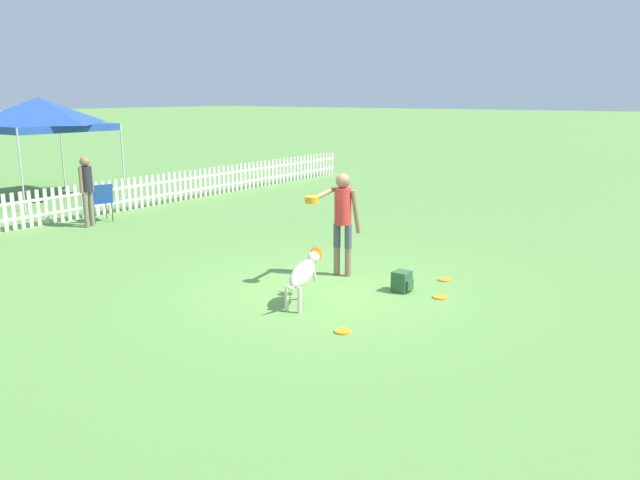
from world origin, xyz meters
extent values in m
plane|color=#5B8C42|center=(0.00, 0.00, 0.00)|extent=(240.00, 240.00, 0.00)
cylinder|color=#8C664C|center=(0.76, 0.06, 0.24)|extent=(0.11, 0.11, 0.48)
cylinder|color=#474C5B|center=(0.76, 0.06, 0.68)|extent=(0.12, 0.12, 0.40)
cylinder|color=#8C664C|center=(0.72, 0.26, 0.24)|extent=(0.11, 0.11, 0.48)
cylinder|color=#474C5B|center=(0.72, 0.26, 0.68)|extent=(0.12, 0.12, 0.40)
cylinder|color=red|center=(0.74, 0.16, 1.18)|extent=(0.34, 0.34, 0.61)
sphere|color=#8C664C|center=(0.74, 0.16, 1.61)|extent=(0.24, 0.24, 0.24)
cylinder|color=#8C664C|center=(0.84, -0.03, 1.10)|extent=(0.22, 0.14, 0.74)
cylinder|color=#8C664C|center=(0.34, 0.28, 1.42)|extent=(0.74, 0.17, 0.14)
cylinder|color=orange|center=(-0.03, 0.23, 1.35)|extent=(0.22, 0.22, 0.02)
cylinder|color=orange|center=(-0.03, 0.23, 1.38)|extent=(0.22, 0.22, 0.02)
cylinder|color=orange|center=(-0.03, 0.23, 1.40)|extent=(0.22, 0.22, 0.02)
cylinder|color=orange|center=(-0.03, 0.23, 1.43)|extent=(0.22, 0.22, 0.02)
ellipsoid|color=beige|center=(-0.88, -0.23, 0.48)|extent=(0.75, 0.44, 0.45)
ellipsoid|color=silver|center=(-0.88, -0.23, 0.43)|extent=(0.40, 0.24, 0.21)
sphere|color=beige|center=(-0.48, -0.13, 0.61)|extent=(0.18, 0.18, 0.18)
cone|color=beige|center=(-0.39, -0.11, 0.64)|extent=(0.17, 0.13, 0.13)
cylinder|color=orange|center=(-0.39, -0.11, 0.64)|extent=(0.14, 0.23, 0.21)
cone|color=beige|center=(-0.51, -0.09, 0.68)|extent=(0.05, 0.05, 0.08)
cone|color=beige|center=(-0.49, -0.19, 0.68)|extent=(0.05, 0.05, 0.08)
cylinder|color=silver|center=(-1.21, -0.21, 0.19)|extent=(0.06, 0.06, 0.37)
cylinder|color=silver|center=(-1.16, -0.40, 0.19)|extent=(0.06, 0.06, 0.37)
cylinder|color=silver|center=(-0.69, -0.09, 0.44)|extent=(0.18, 0.09, 0.29)
cylinder|color=silver|center=(-0.65, -0.26, 0.44)|extent=(0.18, 0.09, 0.29)
cone|color=beige|center=(-1.34, -0.34, 0.42)|extent=(0.32, 0.13, 0.22)
cylinder|color=orange|center=(1.47, -1.38, 0.01)|extent=(0.22, 0.22, 0.02)
cylinder|color=orange|center=(0.60, -1.71, 0.01)|extent=(0.22, 0.22, 0.02)
cylinder|color=orange|center=(-1.41, -1.29, 0.01)|extent=(0.22, 0.22, 0.02)
cube|color=#2D5633|center=(0.54, -1.08, 0.16)|extent=(0.26, 0.24, 0.32)
cube|color=#2D5633|center=(0.54, -1.22, 0.13)|extent=(0.18, 0.04, 0.16)
cube|color=silver|center=(0.00, 8.15, 0.26)|extent=(24.10, 0.04, 0.06)
cube|color=silver|center=(0.00, 8.15, 0.61)|extent=(24.10, 0.04, 0.06)
cube|color=silver|center=(-0.78, 8.15, 0.43)|extent=(0.09, 0.02, 0.85)
cube|color=silver|center=(-0.59, 8.15, 0.43)|extent=(0.09, 0.02, 0.85)
cube|color=silver|center=(-0.39, 8.15, 0.43)|extent=(0.09, 0.02, 0.85)
cube|color=silver|center=(-0.20, 8.15, 0.43)|extent=(0.09, 0.02, 0.85)
cube|color=silver|center=(0.00, 8.15, 0.43)|extent=(0.09, 0.02, 0.85)
cube|color=silver|center=(0.20, 8.15, 0.43)|extent=(0.09, 0.02, 0.85)
cube|color=silver|center=(0.39, 8.15, 0.43)|extent=(0.09, 0.02, 0.85)
cube|color=silver|center=(0.59, 8.15, 0.43)|extent=(0.09, 0.02, 0.85)
cube|color=silver|center=(0.78, 8.15, 0.43)|extent=(0.09, 0.02, 0.85)
cube|color=silver|center=(0.98, 8.15, 0.43)|extent=(0.09, 0.02, 0.85)
cube|color=silver|center=(1.18, 8.15, 0.43)|extent=(0.09, 0.02, 0.85)
cube|color=silver|center=(1.37, 8.15, 0.43)|extent=(0.09, 0.02, 0.85)
cube|color=silver|center=(1.57, 8.15, 0.43)|extent=(0.09, 0.02, 0.85)
cube|color=silver|center=(1.76, 8.15, 0.43)|extent=(0.09, 0.02, 0.85)
cube|color=silver|center=(1.96, 8.15, 0.43)|extent=(0.09, 0.02, 0.85)
cube|color=silver|center=(2.16, 8.15, 0.43)|extent=(0.09, 0.02, 0.85)
cube|color=silver|center=(2.35, 8.15, 0.43)|extent=(0.09, 0.02, 0.85)
cube|color=silver|center=(2.55, 8.15, 0.43)|extent=(0.09, 0.02, 0.85)
cube|color=silver|center=(2.74, 8.15, 0.43)|extent=(0.09, 0.02, 0.85)
cube|color=silver|center=(2.94, 8.15, 0.43)|extent=(0.09, 0.02, 0.85)
cube|color=silver|center=(3.13, 8.15, 0.43)|extent=(0.09, 0.02, 0.85)
cube|color=silver|center=(3.33, 8.15, 0.43)|extent=(0.09, 0.02, 0.85)
cube|color=silver|center=(3.53, 8.15, 0.43)|extent=(0.09, 0.02, 0.85)
cube|color=silver|center=(3.72, 8.15, 0.43)|extent=(0.09, 0.02, 0.85)
cube|color=silver|center=(3.92, 8.15, 0.43)|extent=(0.09, 0.02, 0.85)
cube|color=silver|center=(4.11, 8.15, 0.43)|extent=(0.09, 0.02, 0.85)
cube|color=silver|center=(4.31, 8.15, 0.43)|extent=(0.09, 0.02, 0.85)
cube|color=silver|center=(4.51, 8.15, 0.43)|extent=(0.09, 0.02, 0.85)
cube|color=silver|center=(4.70, 8.15, 0.43)|extent=(0.09, 0.02, 0.85)
cube|color=silver|center=(4.90, 8.15, 0.43)|extent=(0.09, 0.02, 0.85)
cube|color=silver|center=(5.09, 8.15, 0.43)|extent=(0.09, 0.02, 0.85)
cube|color=silver|center=(5.29, 8.15, 0.43)|extent=(0.09, 0.02, 0.85)
cube|color=silver|center=(5.49, 8.15, 0.43)|extent=(0.09, 0.02, 0.85)
cube|color=silver|center=(5.68, 8.15, 0.43)|extent=(0.09, 0.02, 0.85)
cube|color=silver|center=(5.88, 8.15, 0.43)|extent=(0.09, 0.02, 0.85)
cube|color=silver|center=(6.07, 8.15, 0.43)|extent=(0.09, 0.02, 0.85)
cube|color=silver|center=(6.27, 8.15, 0.43)|extent=(0.09, 0.02, 0.85)
cube|color=silver|center=(6.47, 8.15, 0.43)|extent=(0.09, 0.02, 0.85)
cube|color=silver|center=(6.66, 8.15, 0.43)|extent=(0.09, 0.02, 0.85)
cube|color=silver|center=(6.86, 8.15, 0.43)|extent=(0.09, 0.02, 0.85)
cube|color=silver|center=(7.05, 8.15, 0.43)|extent=(0.09, 0.02, 0.85)
cube|color=silver|center=(7.25, 8.15, 0.43)|extent=(0.09, 0.02, 0.85)
cube|color=silver|center=(7.44, 8.15, 0.43)|extent=(0.09, 0.02, 0.85)
cube|color=silver|center=(7.64, 8.15, 0.43)|extent=(0.09, 0.02, 0.85)
cube|color=silver|center=(7.84, 8.15, 0.43)|extent=(0.09, 0.02, 0.85)
cube|color=silver|center=(8.03, 8.15, 0.43)|extent=(0.09, 0.02, 0.85)
cube|color=silver|center=(8.23, 8.15, 0.43)|extent=(0.09, 0.02, 0.85)
cube|color=silver|center=(8.42, 8.15, 0.43)|extent=(0.09, 0.02, 0.85)
cube|color=silver|center=(8.62, 8.15, 0.43)|extent=(0.09, 0.02, 0.85)
cube|color=silver|center=(8.82, 8.15, 0.43)|extent=(0.09, 0.02, 0.85)
cube|color=silver|center=(9.01, 8.15, 0.43)|extent=(0.09, 0.02, 0.85)
cube|color=silver|center=(9.21, 8.15, 0.43)|extent=(0.09, 0.02, 0.85)
cube|color=silver|center=(9.40, 8.15, 0.43)|extent=(0.09, 0.02, 0.85)
cube|color=silver|center=(9.60, 8.15, 0.43)|extent=(0.09, 0.02, 0.85)
cube|color=silver|center=(9.80, 8.15, 0.43)|extent=(0.09, 0.02, 0.85)
cube|color=silver|center=(9.99, 8.15, 0.43)|extent=(0.09, 0.02, 0.85)
cube|color=silver|center=(10.19, 8.15, 0.43)|extent=(0.09, 0.02, 0.85)
cube|color=silver|center=(10.38, 8.15, 0.43)|extent=(0.09, 0.02, 0.85)
cube|color=silver|center=(10.58, 8.15, 0.43)|extent=(0.09, 0.02, 0.85)
cube|color=silver|center=(10.78, 8.15, 0.43)|extent=(0.09, 0.02, 0.85)
cube|color=silver|center=(10.97, 8.15, 0.43)|extent=(0.09, 0.02, 0.85)
cube|color=silver|center=(11.17, 8.15, 0.43)|extent=(0.09, 0.02, 0.85)
cube|color=silver|center=(11.36, 8.15, 0.43)|extent=(0.09, 0.02, 0.85)
cube|color=silver|center=(11.56, 8.15, 0.43)|extent=(0.09, 0.02, 0.85)
cube|color=silver|center=(11.75, 8.15, 0.43)|extent=(0.09, 0.02, 0.85)
cube|color=silver|center=(11.95, 8.15, 0.43)|extent=(0.09, 0.02, 0.85)
cylinder|color=#333338|center=(1.44, 7.62, 0.23)|extent=(0.02, 0.02, 0.47)
cylinder|color=#333338|center=(1.04, 7.74, 0.23)|extent=(0.02, 0.02, 0.47)
cylinder|color=#333338|center=(1.32, 7.21, 0.23)|extent=(0.02, 0.02, 0.47)
cylinder|color=#333338|center=(0.92, 7.33, 0.23)|extent=(0.02, 0.02, 0.47)
cube|color=#1E4799|center=(1.18, 7.48, 0.47)|extent=(0.62, 0.62, 0.03)
cube|color=#1E4799|center=(1.12, 7.26, 0.69)|extent=(0.50, 0.23, 0.45)
cylinder|color=silver|center=(0.82, 10.23, 1.08)|extent=(0.04, 0.04, 2.16)
cylinder|color=silver|center=(3.97, 10.23, 1.08)|extent=(0.04, 0.04, 2.16)
cylinder|color=silver|center=(3.97, 13.38, 1.08)|extent=(0.04, 0.04, 2.16)
cube|color=#23479E|center=(2.40, 11.81, 2.06)|extent=(3.15, 3.15, 0.20)
pyramid|color=#23479E|center=(2.40, 11.81, 2.54)|extent=(3.15, 3.15, 0.75)
cylinder|color=#7A705B|center=(0.72, 7.14, 0.41)|extent=(0.11, 0.11, 0.82)
cylinder|color=#7A705B|center=(0.54, 7.10, 0.41)|extent=(0.11, 0.11, 0.82)
cylinder|color=#26262D|center=(0.63, 7.12, 1.11)|extent=(0.27, 0.27, 0.57)
sphere|color=#8C664C|center=(0.63, 7.12, 1.50)|extent=(0.23, 0.23, 0.23)
cylinder|color=#8C664C|center=(0.80, 7.16, 1.10)|extent=(0.08, 0.08, 0.58)
cylinder|color=#8C664C|center=(0.47, 7.08, 1.10)|extent=(0.08, 0.08, 0.58)
camera|label=1|loc=(-7.69, -5.47, 2.98)|focal=35.00mm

